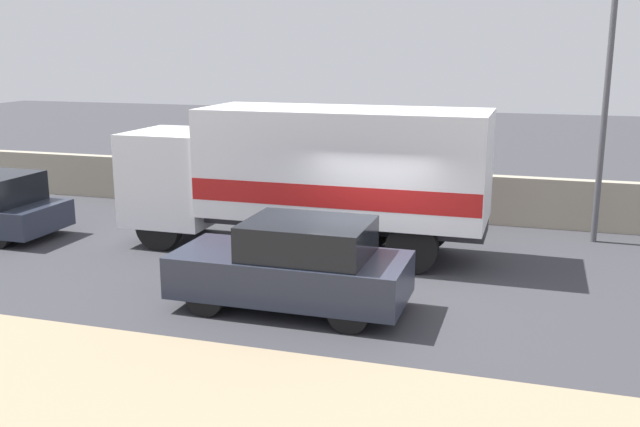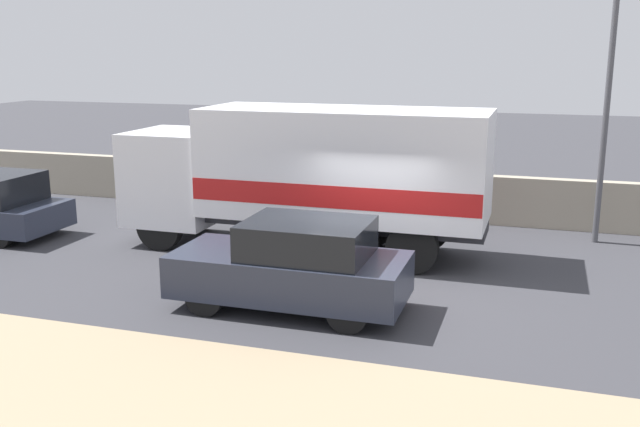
% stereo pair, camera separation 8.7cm
% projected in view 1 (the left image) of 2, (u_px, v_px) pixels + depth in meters
% --- Properties ---
extents(ground_plane, '(80.00, 80.00, 0.00)m').
position_uv_depth(ground_plane, '(354.00, 296.00, 13.29)').
color(ground_plane, '#38383D').
extents(stone_wall_backdrop, '(60.00, 0.35, 1.28)m').
position_uv_depth(stone_wall_backdrop, '(415.00, 195.00, 19.21)').
color(stone_wall_backdrop, '#A39984').
rests_on(stone_wall_backdrop, ground_plane).
extents(street_lamp, '(0.56, 0.28, 8.00)m').
position_uv_depth(street_lamp, '(611.00, 46.00, 15.99)').
color(street_lamp, '#4C4C51').
rests_on(street_lamp, ground_plane).
extents(box_truck, '(8.22, 2.37, 3.24)m').
position_uv_depth(box_truck, '(312.00, 173.00, 15.83)').
color(box_truck, silver).
rests_on(box_truck, ground_plane).
extents(car_hatchback, '(4.12, 1.79, 1.62)m').
position_uv_depth(car_hatchback, '(295.00, 265.00, 12.47)').
color(car_hatchback, '#282D3D').
rests_on(car_hatchback, ground_plane).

